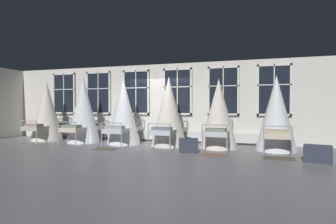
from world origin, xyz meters
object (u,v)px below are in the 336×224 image
(cot_sixth, at_px, (276,115))
(travel_trunk, at_px, (318,154))
(cot_second, at_px, (83,111))
(cot_fourth, at_px, (169,113))
(cot_fifth, at_px, (219,115))
(suitcase_dark, at_px, (189,145))
(cot_third, at_px, (124,113))
(cot_first, at_px, (47,112))

(cot_sixth, relative_size, travel_trunk, 3.70)
(cot_second, xyz_separation_m, cot_sixth, (7.00, 0.08, -0.09))
(cot_fourth, xyz_separation_m, cot_fifth, (1.73, 0.03, -0.06))
(cot_second, relative_size, cot_fifth, 1.10)
(suitcase_dark, bearing_deg, travel_trunk, -15.02)
(cot_sixth, height_order, suitcase_dark, cot_sixth)
(cot_third, height_order, cot_fourth, cot_fourth)
(cot_second, bearing_deg, cot_fifth, -88.05)
(cot_third, bearing_deg, suitcase_dark, -114.95)
(cot_first, xyz_separation_m, cot_fourth, (5.28, -0.01, -0.00))
(cot_second, bearing_deg, cot_fourth, -88.10)
(cot_first, xyz_separation_m, cot_third, (3.51, -0.02, -0.02))
(cot_second, bearing_deg, cot_third, -87.26)
(cot_first, distance_m, cot_second, 1.81)
(cot_third, height_order, suitcase_dark, cot_third)
(cot_second, bearing_deg, cot_sixth, -88.36)
(cot_first, distance_m, cot_fifth, 7.01)
(cot_fourth, height_order, suitcase_dark, cot_fourth)
(cot_fifth, bearing_deg, cot_third, 90.20)
(cot_fourth, height_order, cot_fifth, cot_fourth)
(cot_second, height_order, cot_third, cot_second)
(cot_first, distance_m, travel_trunk, 9.86)
(cot_third, xyz_separation_m, cot_sixth, (5.30, 0.03, -0.02))
(cot_second, height_order, cot_fourth, cot_second)
(cot_first, height_order, cot_sixth, cot_first)
(cot_fourth, distance_m, suitcase_dark, 1.82)
(cot_sixth, bearing_deg, cot_second, 91.50)
(suitcase_dark, bearing_deg, cot_third, 148.53)
(cot_third, distance_m, cot_fifth, 3.50)
(cot_third, xyz_separation_m, suitcase_dark, (2.77, -1.19, -0.94))
(cot_second, bearing_deg, travel_trunk, -100.10)
(cot_third, height_order, cot_sixth, cot_third)
(travel_trunk, bearing_deg, cot_fourth, 160.07)
(cot_second, xyz_separation_m, cot_fifth, (5.20, 0.09, -0.11))
(cot_second, relative_size, cot_third, 1.06)
(cot_second, relative_size, travel_trunk, 3.98)
(cot_sixth, xyz_separation_m, travel_trunk, (0.87, -1.62, -0.93))
(cot_fifth, distance_m, cot_sixth, 1.80)
(cot_fourth, xyz_separation_m, suitcase_dark, (1.00, -1.19, -0.95))
(cot_third, distance_m, cot_fourth, 1.76)
(cot_fifth, distance_m, suitcase_dark, 1.68)
(cot_sixth, height_order, travel_trunk, cot_sixth)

